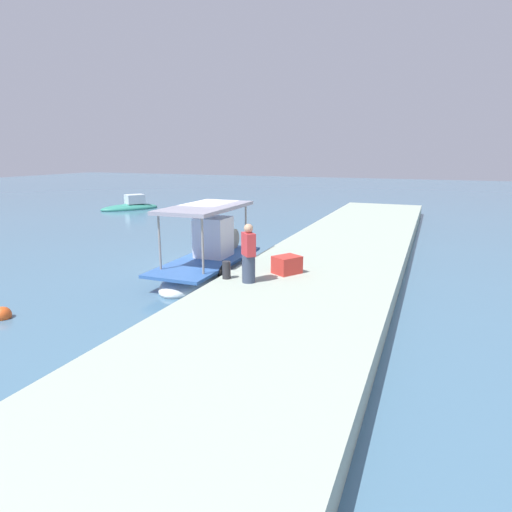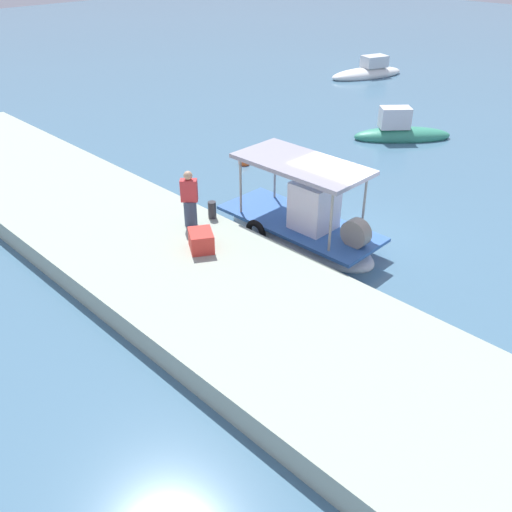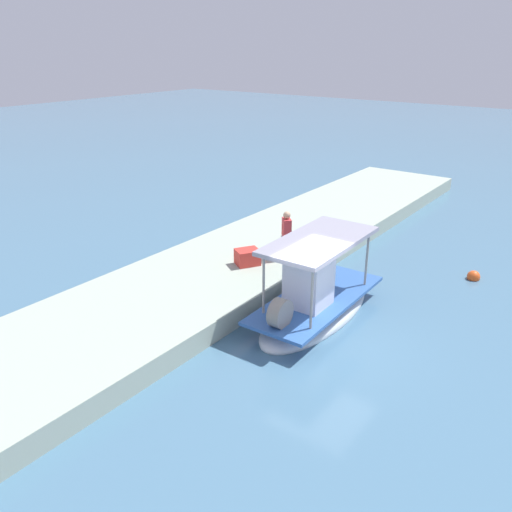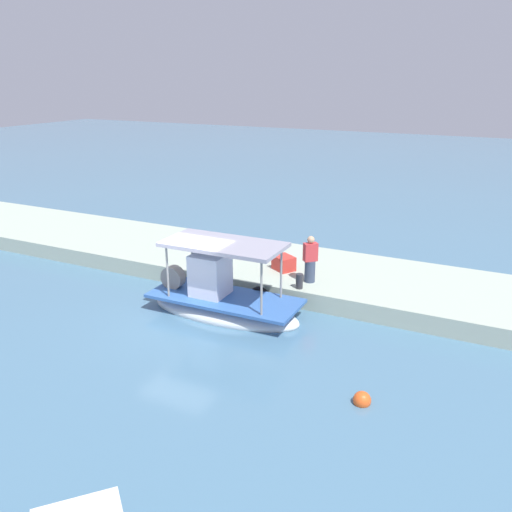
% 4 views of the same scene
% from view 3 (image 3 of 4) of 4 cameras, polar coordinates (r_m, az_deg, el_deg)
% --- Properties ---
extents(ground_plane, '(120.00, 120.00, 0.00)m').
position_cam_3_polar(ground_plane, '(14.82, 7.52, -8.85)').
color(ground_plane, '#48718D').
extents(dock_quay, '(36.00, 4.88, 0.63)m').
position_cam_3_polar(dock_quay, '(17.15, -6.42, -3.11)').
color(dock_quay, '#A6B4A2').
rests_on(dock_quay, ground_plane).
extents(main_fishing_boat, '(5.25, 2.16, 2.79)m').
position_cam_3_polar(main_fishing_boat, '(15.68, 6.32, -5.07)').
color(main_fishing_boat, silver).
rests_on(main_fishing_boat, ground_plane).
extents(fisherman_near_bollard, '(0.52, 0.52, 1.65)m').
position_cam_3_polar(fisherman_near_bollard, '(18.13, 3.29, 2.06)').
color(fisherman_near_bollard, '#39455E').
rests_on(fisherman_near_bollard, dock_quay).
extents(mooring_bollard, '(0.24, 0.24, 0.51)m').
position_cam_3_polar(mooring_bollard, '(17.88, 5.05, 0.01)').
color(mooring_bollard, '#2D2D33').
rests_on(mooring_bollard, dock_quay).
extents(cargo_crate, '(0.96, 0.91, 0.52)m').
position_cam_3_polar(cargo_crate, '(17.70, -0.93, -0.11)').
color(cargo_crate, red).
rests_on(cargo_crate, dock_quay).
extents(marker_buoy, '(0.44, 0.44, 0.44)m').
position_cam_3_polar(marker_buoy, '(19.65, 22.34, -2.08)').
color(marker_buoy, '#EE571F').
rests_on(marker_buoy, ground_plane).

